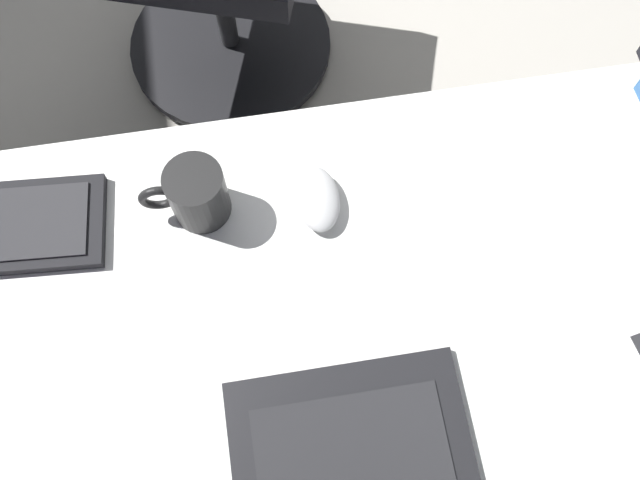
{
  "coord_description": "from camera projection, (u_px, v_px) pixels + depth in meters",
  "views": [
    {
      "loc": [
        0.2,
        2.09,
        1.65
      ],
      "look_at": [
        0.16,
        1.81,
        0.95
      ],
      "focal_mm": 39.08,
      "sensor_mm": 36.0,
      "label": 1
    }
  ],
  "objects": [
    {
      "name": "drawer_pedestal",
      "position": [
        163.0,
        425.0,
        1.27
      ],
      "size": [
        0.4,
        0.51,
        0.69
      ],
      "color": "white",
      "rests_on": "ground"
    },
    {
      "name": "desk",
      "position": [
        326.0,
        345.0,
        1.0
      ],
      "size": [
        2.04,
        0.71,
        0.73
      ],
      "color": "white",
      "rests_on": "ground"
    },
    {
      "name": "mouse_main",
      "position": [
        317.0,
        199.0,
        1.0
      ],
      "size": [
        0.06,
        0.1,
        0.03
      ],
      "primitive_type": "ellipsoid",
      "color": "silver",
      "rests_on": "desk"
    },
    {
      "name": "coffee_mug",
      "position": [
        196.0,
        194.0,
        0.97
      ],
      "size": [
        0.12,
        0.08,
        0.1
      ],
      "color": "black",
      "rests_on": "desk"
    }
  ]
}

